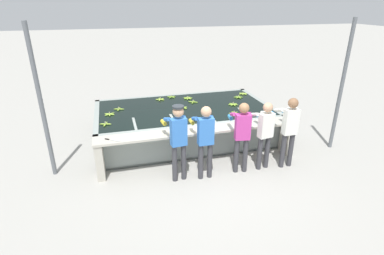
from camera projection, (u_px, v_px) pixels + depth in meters
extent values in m
plane|color=#A3A099|center=(203.00, 168.00, 6.84)|extent=(80.00, 80.00, 0.00)
cube|color=gray|center=(184.00, 136.00, 8.40)|extent=(4.67, 2.64, 0.06)
cube|color=gray|center=(197.00, 142.00, 7.12)|extent=(4.67, 0.12, 0.87)
cube|color=gray|center=(175.00, 108.00, 9.37)|extent=(4.67, 0.12, 0.87)
cube|color=gray|center=(99.00, 131.00, 7.69)|extent=(0.12, 2.64, 0.87)
cube|color=gray|center=(259.00, 115.00, 8.80)|extent=(0.12, 2.64, 0.87)
cube|color=black|center=(184.00, 122.00, 8.24)|extent=(4.43, 2.40, 0.81)
cube|color=gray|center=(136.00, 140.00, 7.19)|extent=(0.06, 0.80, 0.87)
cube|color=gray|center=(174.00, 136.00, 7.42)|extent=(0.06, 0.80, 0.87)
cube|color=gray|center=(210.00, 132.00, 7.65)|extent=(0.06, 0.80, 0.87)
cube|color=gray|center=(243.00, 128.00, 7.88)|extent=(0.06, 0.80, 0.87)
cube|color=#B7B2A3|center=(201.00, 130.00, 6.71)|extent=(4.67, 0.45, 0.05)
cube|color=#B7B2A3|center=(100.00, 160.00, 6.33)|extent=(0.16, 0.41, 0.82)
cube|color=#B7B2A3|center=(287.00, 137.00, 7.43)|extent=(0.16, 0.41, 0.82)
cylinder|color=#38383D|center=(175.00, 163.00, 6.21)|extent=(0.11, 0.11, 0.82)
cylinder|color=#38383D|center=(184.00, 162.00, 6.28)|extent=(0.11, 0.11, 0.82)
cube|color=blue|center=(179.00, 132.00, 5.98)|extent=(0.34, 0.20, 0.58)
sphere|color=tan|center=(178.00, 112.00, 5.81)|extent=(0.22, 0.22, 0.22)
cylinder|color=#282D33|center=(178.00, 107.00, 5.77)|extent=(0.23, 0.23, 0.04)
cylinder|color=blue|center=(167.00, 119.00, 6.06)|extent=(0.11, 0.32, 0.18)
cylinder|color=gold|center=(164.00, 123.00, 6.33)|extent=(0.11, 0.21, 0.08)
cylinder|color=blue|center=(182.00, 117.00, 6.17)|extent=(0.11, 0.32, 0.18)
cylinder|color=gold|center=(178.00, 121.00, 6.44)|extent=(0.11, 0.21, 0.08)
cylinder|color=#38383D|center=(201.00, 162.00, 6.30)|extent=(0.11, 0.11, 0.80)
cylinder|color=#38383D|center=(210.00, 160.00, 6.35)|extent=(0.11, 0.11, 0.80)
cube|color=blue|center=(206.00, 131.00, 6.06)|extent=(0.32, 0.17, 0.57)
sphere|color=tan|center=(206.00, 112.00, 5.90)|extent=(0.22, 0.22, 0.22)
cylinder|color=blue|center=(195.00, 119.00, 6.17)|extent=(0.08, 0.31, 0.18)
cylinder|color=gold|center=(192.00, 122.00, 6.45)|extent=(0.08, 0.20, 0.08)
cylinder|color=blue|center=(210.00, 117.00, 6.25)|extent=(0.08, 0.31, 0.18)
cylinder|color=gold|center=(206.00, 120.00, 6.53)|extent=(0.08, 0.20, 0.08)
cylinder|color=#38383D|center=(236.00, 156.00, 6.55)|extent=(0.11, 0.11, 0.80)
cylinder|color=#38383D|center=(245.00, 155.00, 6.57)|extent=(0.11, 0.11, 0.80)
cube|color=#BC388E|center=(243.00, 127.00, 6.30)|extent=(0.34, 0.22, 0.56)
sphere|color=#9E704C|center=(244.00, 108.00, 6.13)|extent=(0.22, 0.22, 0.22)
cylinder|color=#BC388E|center=(233.00, 114.00, 6.43)|extent=(0.13, 0.32, 0.18)
cylinder|color=teal|center=(230.00, 117.00, 6.73)|extent=(0.12, 0.21, 0.08)
cylinder|color=#BC388E|center=(248.00, 114.00, 6.46)|extent=(0.13, 0.32, 0.18)
cylinder|color=teal|center=(244.00, 117.00, 6.76)|extent=(0.12, 0.21, 0.08)
cylinder|color=#38383D|center=(260.00, 154.00, 6.67)|extent=(0.11, 0.11, 0.78)
cylinder|color=#38383D|center=(267.00, 152.00, 6.74)|extent=(0.11, 0.11, 0.78)
cube|color=white|center=(266.00, 125.00, 6.45)|extent=(0.34, 0.22, 0.55)
sphere|color=tan|center=(268.00, 107.00, 6.29)|extent=(0.21, 0.21, 0.21)
cylinder|color=white|center=(254.00, 115.00, 6.52)|extent=(0.13, 0.32, 0.18)
cylinder|color=teal|center=(247.00, 118.00, 6.79)|extent=(0.11, 0.21, 0.08)
cylinder|color=white|center=(266.00, 112.00, 6.64)|extent=(0.13, 0.32, 0.18)
cylinder|color=teal|center=(258.00, 116.00, 6.92)|extent=(0.11, 0.21, 0.08)
cylinder|color=#38383D|center=(283.00, 151.00, 6.75)|extent=(0.11, 0.11, 0.81)
cylinder|color=#38383D|center=(291.00, 150.00, 6.80)|extent=(0.11, 0.11, 0.81)
cube|color=white|center=(291.00, 122.00, 6.50)|extent=(0.32, 0.17, 0.58)
sphere|color=#896042|center=(293.00, 103.00, 6.34)|extent=(0.22, 0.22, 0.22)
cylinder|color=white|center=(279.00, 110.00, 6.60)|extent=(0.08, 0.31, 0.18)
cylinder|color=teal|center=(272.00, 113.00, 6.89)|extent=(0.09, 0.20, 0.08)
cylinder|color=white|center=(292.00, 109.00, 6.69)|extent=(0.08, 0.31, 0.18)
cylinder|color=teal|center=(285.00, 112.00, 6.97)|extent=(0.09, 0.20, 0.08)
ellipsoid|color=#8CB738|center=(190.00, 98.00, 8.82)|extent=(0.17, 0.06, 0.04)
ellipsoid|color=#8CB738|center=(189.00, 98.00, 8.85)|extent=(0.15, 0.14, 0.04)
ellipsoid|color=#8CB738|center=(187.00, 98.00, 8.86)|extent=(0.05, 0.17, 0.04)
ellipsoid|color=#8CB738|center=(186.00, 98.00, 8.83)|extent=(0.16, 0.12, 0.04)
ellipsoid|color=#8CB738|center=(186.00, 99.00, 8.78)|extent=(0.17, 0.09, 0.04)
ellipsoid|color=#8CB738|center=(188.00, 99.00, 8.76)|extent=(0.09, 0.17, 0.04)
ellipsoid|color=#8CB738|center=(189.00, 99.00, 8.78)|extent=(0.12, 0.16, 0.04)
cylinder|color=tan|center=(188.00, 97.00, 8.80)|extent=(0.03, 0.03, 0.04)
ellipsoid|color=#75A333|center=(240.00, 97.00, 8.90)|extent=(0.17, 0.08, 0.04)
ellipsoid|color=#75A333|center=(239.00, 97.00, 8.95)|extent=(0.15, 0.14, 0.04)
ellipsoid|color=#75A333|center=(237.00, 97.00, 8.95)|extent=(0.07, 0.17, 0.04)
ellipsoid|color=#75A333|center=(236.00, 97.00, 8.91)|extent=(0.17, 0.08, 0.04)
ellipsoid|color=#75A333|center=(238.00, 98.00, 8.86)|extent=(0.15, 0.14, 0.04)
ellipsoid|color=#75A333|center=(239.00, 98.00, 8.86)|extent=(0.07, 0.17, 0.04)
cylinder|color=tan|center=(238.00, 96.00, 8.89)|extent=(0.03, 0.03, 0.04)
ellipsoid|color=#7FAD33|center=(232.00, 113.00, 7.62)|extent=(0.17, 0.07, 0.04)
ellipsoid|color=#7FAD33|center=(234.00, 114.00, 7.58)|extent=(0.11, 0.17, 0.04)
ellipsoid|color=#7FAD33|center=(236.00, 114.00, 7.60)|extent=(0.14, 0.15, 0.04)
ellipsoid|color=#7FAD33|center=(236.00, 113.00, 7.66)|extent=(0.17, 0.11, 0.04)
ellipsoid|color=#7FAD33|center=(233.00, 113.00, 7.67)|extent=(0.06, 0.17, 0.04)
cylinder|color=tan|center=(234.00, 112.00, 7.61)|extent=(0.03, 0.03, 0.04)
ellipsoid|color=#9EC642|center=(245.00, 94.00, 9.25)|extent=(0.17, 0.04, 0.04)
ellipsoid|color=#9EC642|center=(243.00, 93.00, 9.29)|extent=(0.11, 0.17, 0.04)
ellipsoid|color=#9EC642|center=(242.00, 93.00, 9.27)|extent=(0.12, 0.16, 0.04)
ellipsoid|color=#9EC642|center=(241.00, 94.00, 9.22)|extent=(0.17, 0.04, 0.04)
ellipsoid|color=#9EC642|center=(243.00, 94.00, 9.19)|extent=(0.11, 0.17, 0.04)
ellipsoid|color=#9EC642|center=(245.00, 94.00, 9.20)|extent=(0.12, 0.16, 0.04)
cylinder|color=tan|center=(243.00, 93.00, 9.22)|extent=(0.03, 0.03, 0.04)
ellipsoid|color=#9EC642|center=(112.00, 114.00, 7.55)|extent=(0.16, 0.12, 0.04)
ellipsoid|color=#9EC642|center=(111.00, 114.00, 7.60)|extent=(0.17, 0.12, 0.04)
ellipsoid|color=#9EC642|center=(110.00, 113.00, 7.61)|extent=(0.04, 0.17, 0.04)
ellipsoid|color=#9EC642|center=(108.00, 114.00, 7.57)|extent=(0.16, 0.12, 0.04)
ellipsoid|color=#9EC642|center=(108.00, 115.00, 7.52)|extent=(0.17, 0.12, 0.04)
ellipsoid|color=#9EC642|center=(110.00, 115.00, 7.51)|extent=(0.04, 0.17, 0.04)
cylinder|color=tan|center=(109.00, 113.00, 7.55)|extent=(0.03, 0.03, 0.04)
ellipsoid|color=#8CB738|center=(118.00, 110.00, 7.86)|extent=(0.08, 0.17, 0.04)
ellipsoid|color=#8CB738|center=(121.00, 109.00, 7.91)|extent=(0.17, 0.08, 0.04)
ellipsoid|color=#8CB738|center=(119.00, 108.00, 7.97)|extent=(0.08, 0.17, 0.04)
ellipsoid|color=#8CB738|center=(117.00, 109.00, 7.92)|extent=(0.17, 0.08, 0.04)
cylinder|color=tan|center=(119.00, 108.00, 7.90)|extent=(0.03, 0.03, 0.04)
ellipsoid|color=#75A333|center=(171.00, 96.00, 8.98)|extent=(0.05, 0.17, 0.04)
ellipsoid|color=#75A333|center=(170.00, 97.00, 8.94)|extent=(0.17, 0.10, 0.04)
ellipsoid|color=#75A333|center=(171.00, 97.00, 8.89)|extent=(0.14, 0.15, 0.04)
ellipsoid|color=#75A333|center=(173.00, 97.00, 8.90)|extent=(0.12, 0.16, 0.04)
ellipsoid|color=#75A333|center=(173.00, 97.00, 8.96)|extent=(0.17, 0.07, 0.04)
cylinder|color=tan|center=(171.00, 96.00, 8.92)|extent=(0.03, 0.03, 0.04)
ellipsoid|color=#9EC642|center=(160.00, 99.00, 8.75)|extent=(0.07, 0.17, 0.04)
ellipsoid|color=#9EC642|center=(158.00, 99.00, 8.70)|extent=(0.17, 0.06, 0.04)
ellipsoid|color=#9EC642|center=(160.00, 100.00, 8.65)|extent=(0.10, 0.17, 0.04)
ellipsoid|color=#9EC642|center=(162.00, 100.00, 8.68)|extent=(0.15, 0.14, 0.04)
ellipsoid|color=#9EC642|center=(162.00, 99.00, 8.74)|extent=(0.17, 0.11, 0.04)
cylinder|color=tan|center=(160.00, 98.00, 8.69)|extent=(0.03, 0.03, 0.04)
ellipsoid|color=#93BC3D|center=(108.00, 124.00, 6.95)|extent=(0.17, 0.08, 0.04)
ellipsoid|color=#93BC3D|center=(106.00, 123.00, 7.00)|extent=(0.08, 0.17, 0.04)
ellipsoid|color=#93BC3D|center=(103.00, 124.00, 6.95)|extent=(0.17, 0.08, 0.04)
ellipsoid|color=#93BC3D|center=(105.00, 125.00, 6.90)|extent=(0.08, 0.17, 0.04)
cylinder|color=tan|center=(105.00, 123.00, 6.93)|extent=(0.03, 0.03, 0.04)
ellipsoid|color=#7FAD33|center=(193.00, 103.00, 8.43)|extent=(0.11, 0.17, 0.04)
ellipsoid|color=#7FAD33|center=(195.00, 102.00, 8.47)|extent=(0.17, 0.11, 0.04)
ellipsoid|color=#7FAD33|center=(194.00, 101.00, 8.53)|extent=(0.11, 0.17, 0.04)
ellipsoid|color=#7FAD33|center=(191.00, 102.00, 8.49)|extent=(0.17, 0.11, 0.04)
cylinder|color=tan|center=(193.00, 101.00, 8.47)|extent=(0.03, 0.03, 0.04)
ellipsoid|color=#93BC3D|center=(184.00, 107.00, 8.04)|extent=(0.17, 0.08, 0.04)
ellipsoid|color=#93BC3D|center=(183.00, 107.00, 8.07)|extent=(0.08, 0.17, 0.04)
ellipsoid|color=#93BC3D|center=(181.00, 107.00, 8.04)|extent=(0.14, 0.15, 0.04)
ellipsoid|color=#93BC3D|center=(181.00, 108.00, 7.99)|extent=(0.17, 0.08, 0.04)
ellipsoid|color=#93BC3D|center=(183.00, 108.00, 7.96)|extent=(0.08, 0.17, 0.04)
ellipsoid|color=#93BC3D|center=(184.00, 108.00, 7.99)|extent=(0.14, 0.15, 0.04)
cylinder|color=tan|center=(183.00, 107.00, 8.00)|extent=(0.03, 0.03, 0.04)
ellipsoid|color=#8CB738|center=(235.00, 105.00, 8.27)|extent=(0.16, 0.12, 0.04)
ellipsoid|color=#8CB738|center=(235.00, 104.00, 8.31)|extent=(0.17, 0.09, 0.04)
ellipsoid|color=#8CB738|center=(233.00, 104.00, 8.33)|extent=(0.09, 0.17, 0.04)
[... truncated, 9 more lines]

